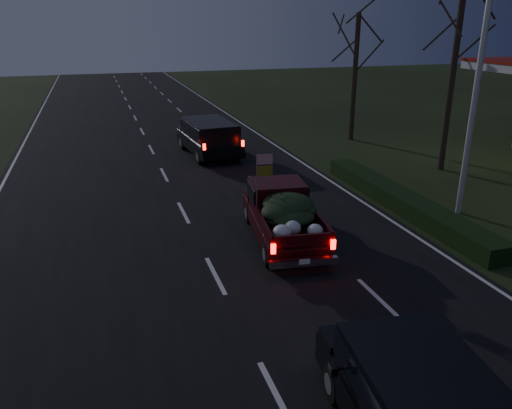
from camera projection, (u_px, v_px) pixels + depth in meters
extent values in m
plane|color=black|center=(215.00, 276.00, 13.58)|extent=(120.00, 120.00, 0.00)
cube|color=black|center=(215.00, 276.00, 13.57)|extent=(14.00, 120.00, 0.02)
cube|color=black|center=(402.00, 201.00, 18.39)|extent=(1.00, 10.00, 0.60)
cylinder|color=silver|center=(477.00, 86.00, 16.54)|extent=(0.20, 0.20, 9.00)
cylinder|color=black|center=(453.00, 76.00, 21.95)|extent=(0.28, 0.28, 8.50)
cylinder|color=black|center=(355.00, 79.00, 28.19)|extent=(0.28, 0.28, 7.00)
cube|color=#37070C|center=(282.00, 223.00, 15.72)|extent=(2.43, 4.79, 0.50)
cube|color=#37070C|center=(277.00, 194.00, 16.25)|extent=(1.88, 1.68, 0.82)
cube|color=black|center=(277.00, 191.00, 16.22)|extent=(1.96, 1.60, 0.50)
cube|color=#37070C|center=(292.00, 229.00, 14.53)|extent=(2.03, 2.77, 0.05)
ellipsoid|color=black|center=(290.00, 210.00, 14.82)|extent=(1.68, 1.83, 0.55)
cylinder|color=gray|center=(257.00, 184.00, 15.13)|extent=(0.03, 0.03, 1.83)
cube|color=red|center=(265.00, 159.00, 14.91)|extent=(0.47, 0.08, 0.31)
cube|color=gold|center=(265.00, 171.00, 15.04)|extent=(0.47, 0.08, 0.31)
cube|color=black|center=(208.00, 142.00, 25.79)|extent=(2.51, 5.24, 0.64)
cube|color=black|center=(209.00, 129.00, 25.31)|extent=(2.28, 3.86, 0.85)
cube|color=black|center=(209.00, 128.00, 25.28)|extent=(2.37, 3.76, 0.51)
cube|color=black|center=(435.00, 405.00, 7.23)|extent=(2.26, 3.64, 0.79)
cube|color=black|center=(436.00, 401.00, 7.20)|extent=(2.35, 3.56, 0.47)
cube|color=black|center=(333.00, 369.00, 8.16)|extent=(0.12, 0.23, 0.16)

